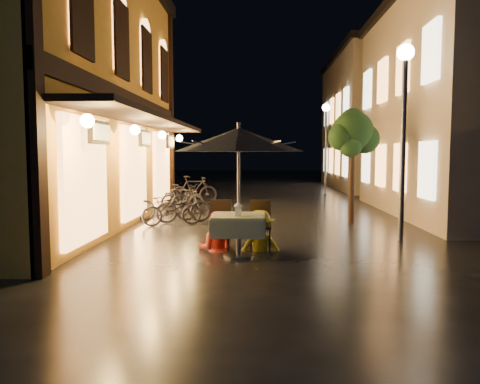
{
  "coord_description": "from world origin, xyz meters",
  "views": [
    {
      "loc": [
        -0.09,
        -8.3,
        1.9
      ],
      "look_at": [
        -0.48,
        0.8,
        1.15
      ],
      "focal_mm": 35.0,
      "sensor_mm": 36.0,
      "label": 1
    }
  ],
  "objects_px": {
    "patio_umbrella": "(239,140)",
    "person_orange": "(216,213)",
    "cafe_table": "(239,225)",
    "person_yellow": "(260,211)",
    "streetlamp_near": "(404,106)",
    "table_lantern": "(238,208)",
    "bicycle_0": "(172,210)"
  },
  "relations": [
    {
      "from": "streetlamp_near",
      "to": "table_lantern",
      "type": "xyz_separation_m",
      "value": [
        -3.48,
        -1.96,
        -2.0
      ]
    },
    {
      "from": "bicycle_0",
      "to": "person_orange",
      "type": "bearing_deg",
      "value": -176.18
    },
    {
      "from": "patio_umbrella",
      "to": "bicycle_0",
      "type": "xyz_separation_m",
      "value": [
        -1.93,
        3.68,
        -1.73
      ]
    },
    {
      "from": "streetlamp_near",
      "to": "bicycle_0",
      "type": "distance_m",
      "value": 6.25
    },
    {
      "from": "cafe_table",
      "to": "table_lantern",
      "type": "xyz_separation_m",
      "value": [
        0.0,
        -0.16,
        0.33
      ]
    },
    {
      "from": "cafe_table",
      "to": "table_lantern",
      "type": "bearing_deg",
      "value": -90.0
    },
    {
      "from": "cafe_table",
      "to": "person_yellow",
      "type": "distance_m",
      "value": 0.73
    },
    {
      "from": "person_orange",
      "to": "person_yellow",
      "type": "distance_m",
      "value": 0.87
    },
    {
      "from": "streetlamp_near",
      "to": "cafe_table",
      "type": "distance_m",
      "value": 4.56
    },
    {
      "from": "patio_umbrella",
      "to": "person_orange",
      "type": "xyz_separation_m",
      "value": [
        -0.48,
        0.59,
        -1.4
      ]
    },
    {
      "from": "streetlamp_near",
      "to": "bicycle_0",
      "type": "xyz_separation_m",
      "value": [
        -5.42,
        1.87,
        -2.5
      ]
    },
    {
      "from": "patio_umbrella",
      "to": "table_lantern",
      "type": "distance_m",
      "value": 1.24
    },
    {
      "from": "cafe_table",
      "to": "person_yellow",
      "type": "xyz_separation_m",
      "value": [
        0.39,
        0.59,
        0.19
      ]
    },
    {
      "from": "person_yellow",
      "to": "bicycle_0",
      "type": "distance_m",
      "value": 3.88
    },
    {
      "from": "streetlamp_near",
      "to": "patio_umbrella",
      "type": "relative_size",
      "value": 1.72
    },
    {
      "from": "bicycle_0",
      "to": "person_yellow",
      "type": "bearing_deg",
      "value": -164.46
    },
    {
      "from": "patio_umbrella",
      "to": "table_lantern",
      "type": "height_order",
      "value": "patio_umbrella"
    },
    {
      "from": "table_lantern",
      "to": "person_yellow",
      "type": "xyz_separation_m",
      "value": [
        0.39,
        0.75,
        -0.15
      ]
    },
    {
      "from": "patio_umbrella",
      "to": "person_orange",
      "type": "bearing_deg",
      "value": 128.96
    },
    {
      "from": "table_lantern",
      "to": "person_yellow",
      "type": "bearing_deg",
      "value": 62.46
    },
    {
      "from": "patio_umbrella",
      "to": "cafe_table",
      "type": "bearing_deg",
      "value": -153.43
    },
    {
      "from": "patio_umbrella",
      "to": "person_yellow",
      "type": "height_order",
      "value": "patio_umbrella"
    },
    {
      "from": "patio_umbrella",
      "to": "person_yellow",
      "type": "distance_m",
      "value": 1.55
    },
    {
      "from": "streetlamp_near",
      "to": "person_yellow",
      "type": "height_order",
      "value": "streetlamp_near"
    },
    {
      "from": "person_yellow",
      "to": "streetlamp_near",
      "type": "bearing_deg",
      "value": -166.1
    },
    {
      "from": "streetlamp_near",
      "to": "person_orange",
      "type": "bearing_deg",
      "value": -162.96
    },
    {
      "from": "streetlamp_near",
      "to": "bicycle_0",
      "type": "height_order",
      "value": "streetlamp_near"
    },
    {
      "from": "person_orange",
      "to": "bicycle_0",
      "type": "xyz_separation_m",
      "value": [
        -1.46,
        3.09,
        -0.32
      ]
    },
    {
      "from": "person_yellow",
      "to": "bicycle_0",
      "type": "xyz_separation_m",
      "value": [
        -2.33,
        3.09,
        -0.35
      ]
    },
    {
      "from": "cafe_table",
      "to": "person_yellow",
      "type": "height_order",
      "value": "person_yellow"
    },
    {
      "from": "cafe_table",
      "to": "person_yellow",
      "type": "relative_size",
      "value": 0.64
    },
    {
      "from": "cafe_table",
      "to": "person_orange",
      "type": "height_order",
      "value": "person_orange"
    }
  ]
}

